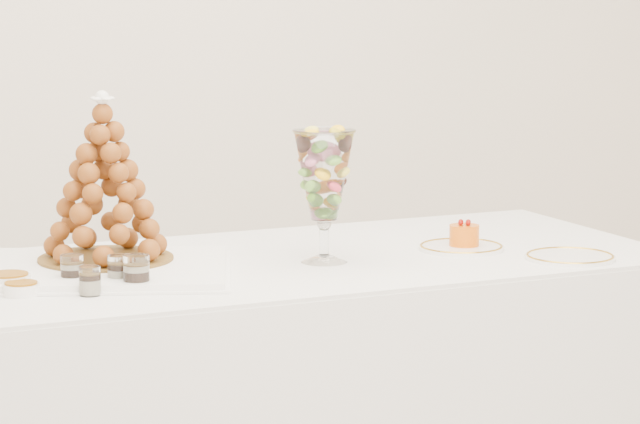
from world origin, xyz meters
name	(u,v)px	position (x,y,z in m)	size (l,w,h in m)	color
buffet_table	(245,422)	(-0.05, 0.39, 0.40)	(2.14, 0.98, 0.80)	white
lace_tray	(92,269)	(-0.42, 0.39, 0.81)	(0.61, 0.46, 0.02)	white
macaron_vase	(324,177)	(0.14, 0.33, 1.00)	(0.15, 0.15, 0.32)	white
cake_plate	(461,248)	(0.52, 0.36, 0.80)	(0.21, 0.21, 0.01)	white
spare_plate	(570,257)	(0.71, 0.16, 0.80)	(0.22, 0.22, 0.01)	white
verrine_a	(72,270)	(-0.49, 0.28, 0.83)	(0.05, 0.05, 0.07)	white
verrine_b	(119,271)	(-0.39, 0.23, 0.83)	(0.05, 0.05, 0.07)	white
verrine_c	(128,268)	(-0.36, 0.27, 0.83)	(0.05, 0.05, 0.06)	white
verrine_d	(90,281)	(-0.47, 0.16, 0.83)	(0.05, 0.05, 0.06)	white
verrine_e	(136,273)	(-0.36, 0.18, 0.83)	(0.06, 0.06, 0.08)	white
ramekin_back	(8,282)	(-0.62, 0.29, 0.81)	(0.10, 0.10, 0.03)	white
ramekin_front	(21,289)	(-0.61, 0.21, 0.81)	(0.08, 0.08, 0.02)	white
croquembouche	(104,178)	(-0.37, 0.44, 1.01)	(0.33, 0.33, 0.40)	brown
mousse_cake	(464,235)	(0.53, 0.36, 0.83)	(0.08, 0.08, 0.07)	orange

